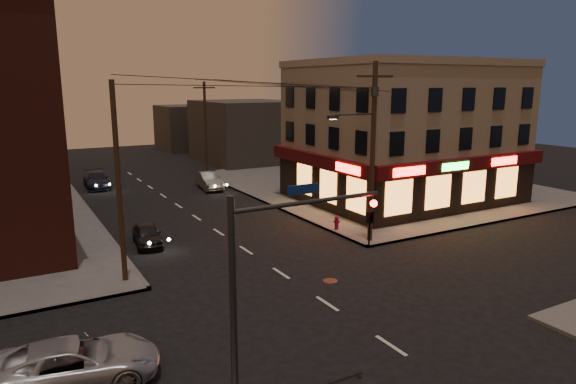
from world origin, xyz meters
TOP-DOWN VIEW (x-y plane):
  - ground at (0.00, 0.00)m, footprint 120.00×120.00m
  - sidewalk_ne at (18.00, 19.00)m, footprint 24.00×28.00m
  - pizza_building at (15.93, 13.43)m, footprint 15.85×12.85m
  - bg_building_ne_a at (14.00, 38.00)m, footprint 10.00×12.00m
  - bg_building_ne_b at (12.00, 52.00)m, footprint 8.00×8.00m
  - utility_pole_main at (6.68, 5.80)m, footprint 4.20×0.44m
  - utility_pole_far at (6.80, 32.00)m, footprint 0.26×0.26m
  - utility_pole_west at (-6.80, 6.50)m, footprint 0.24×0.24m
  - traffic_signal at (-5.57, -5.60)m, footprint 4.49×0.32m
  - suv_cross at (-9.96, -1.11)m, footprint 5.39×3.03m
  - sedan_near at (-4.45, 11.65)m, footprint 1.85×3.72m
  - sedan_mid at (4.30, 24.86)m, footprint 1.96×4.59m
  - sedan_far at (-4.12, 30.09)m, footprint 2.19×4.90m
  - fire_hydrant at (6.40, 8.56)m, footprint 0.39×0.39m

SIDE VIEW (x-z plane):
  - ground at x=0.00m, z-range 0.00..0.00m
  - sidewalk_ne at x=18.00m, z-range 0.00..0.15m
  - sedan_near at x=-4.45m, z-range 0.00..1.22m
  - fire_hydrant at x=6.40m, z-range 0.19..1.05m
  - sedan_far at x=-4.12m, z-range 0.00..1.40m
  - suv_cross at x=-9.96m, z-range 0.00..1.42m
  - sedan_mid at x=4.30m, z-range 0.00..1.47m
  - bg_building_ne_b at x=12.00m, z-range 0.00..6.00m
  - bg_building_ne_a at x=14.00m, z-range 0.00..7.00m
  - traffic_signal at x=-5.57m, z-range 0.92..7.39m
  - utility_pole_far at x=6.80m, z-range 0.15..9.15m
  - utility_pole_west at x=-6.80m, z-range 0.15..9.15m
  - pizza_building at x=15.93m, z-range 0.10..10.60m
  - utility_pole_main at x=6.68m, z-range 0.76..10.76m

